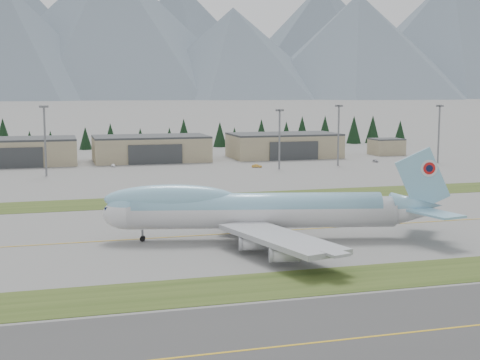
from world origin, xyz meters
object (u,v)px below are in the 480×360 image
object	(u,v)px
service_vehicle_b	(257,168)
boeing_747_freighter	(258,210)
service_vehicle_a	(113,167)
hangar_center	(151,148)
hangar_right	(284,145)
service_vehicle_c	(375,162)
hangar_left	(15,152)

from	to	relation	value
service_vehicle_b	boeing_747_freighter	bearing A→B (deg)	-167.14
service_vehicle_a	service_vehicle_b	size ratio (longest dim) A/B	0.89
boeing_747_freighter	service_vehicle_a	xyz separation A→B (m)	(-17.04, 138.73, -6.17)
hangar_center	service_vehicle_b	bearing A→B (deg)	-44.37
hangar_right	service_vehicle_c	bearing A→B (deg)	-44.61
boeing_747_freighter	service_vehicle_b	size ratio (longest dim) A/B	18.13
hangar_right	service_vehicle_a	distance (m)	79.79
hangar_left	service_vehicle_b	xyz separation A→B (m)	(91.35, -35.56, -5.39)
hangar_center	service_vehicle_c	distance (m)	95.20
service_vehicle_b	hangar_right	bearing A→B (deg)	-3.89
hangar_left	service_vehicle_a	world-z (taller)	hangar_left
hangar_right	service_vehicle_c	distance (m)	42.83
hangar_center	boeing_747_freighter	bearing A→B (deg)	-90.17
hangar_left	service_vehicle_b	world-z (taller)	hangar_left
boeing_747_freighter	service_vehicle_a	distance (m)	139.91
hangar_center	service_vehicle_a	size ratio (longest dim) A/B	13.75
hangar_center	service_vehicle_a	xyz separation A→B (m)	(-17.50, -18.22, -5.39)
hangar_left	hangar_right	world-z (taller)	same
hangar_left	hangar_center	bearing A→B (deg)	0.00
hangar_left	service_vehicle_a	xyz separation A→B (m)	(37.50, -18.22, -5.39)
service_vehicle_b	service_vehicle_c	distance (m)	54.20
hangar_left	service_vehicle_a	distance (m)	42.04
service_vehicle_a	service_vehicle_c	distance (m)	108.37
boeing_747_freighter	hangar_right	world-z (taller)	boeing_747_freighter
hangar_left	hangar_center	distance (m)	55.00
boeing_747_freighter	service_vehicle_b	distance (m)	127.00
hangar_center	hangar_right	xyz separation A→B (m)	(60.00, 0.00, 0.00)
hangar_left	service_vehicle_c	world-z (taller)	hangar_left
boeing_747_freighter	hangar_center	distance (m)	156.96
service_vehicle_c	service_vehicle_b	bearing A→B (deg)	-161.59
hangar_center	service_vehicle_c	xyz separation A→B (m)	(90.25, -29.84, -5.39)
hangar_right	hangar_center	bearing A→B (deg)	180.00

